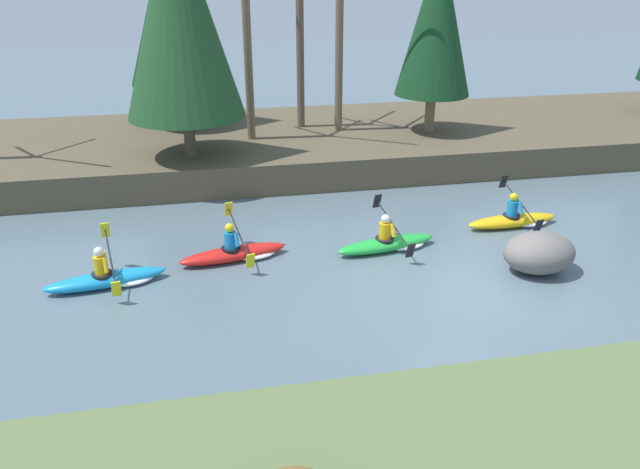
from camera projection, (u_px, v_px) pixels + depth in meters
name	position (u px, v px, depth m)	size (l,w,h in m)	color
ground_plane	(463.00, 290.00, 14.25)	(90.00, 90.00, 0.00)	slate
riverbank_far	(349.00, 141.00, 23.78)	(44.00, 8.08, 1.03)	brown
conifer_tree_far_left	(174.00, 3.00, 22.40)	(3.59, 3.59, 7.29)	brown
conifer_tree_left	(179.00, 13.00, 18.51)	(3.69, 3.69, 7.52)	brown
conifer_tree_mid_left	(437.00, 19.00, 21.58)	(2.69, 2.69, 6.56)	#7A664C
bare_tree_mid_upstream	(248.00, 39.00, 20.87)	(3.96, 3.91, 7.22)	brown
bare_tree_mid_downstream	(301.00, 38.00, 22.53)	(3.76, 3.71, 6.84)	brown
bare_tree_downstream	(340.00, 44.00, 22.10)	(3.63, 3.59, 6.59)	brown
kayaker_lead	(516.00, 219.00, 17.53)	(2.79, 2.07, 1.20)	yellow
kayaker_middle	(390.00, 243.00, 16.12)	(2.79, 2.06, 1.20)	green
kayaker_trailing	(238.00, 252.00, 15.60)	(2.79, 2.06, 1.20)	red
kayaker_far_back	(111.00, 278.00, 14.36)	(2.79, 2.06, 1.20)	#1993D6
boulder_midstream	(539.00, 253.00, 14.89)	(1.74, 1.36, 0.98)	slate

